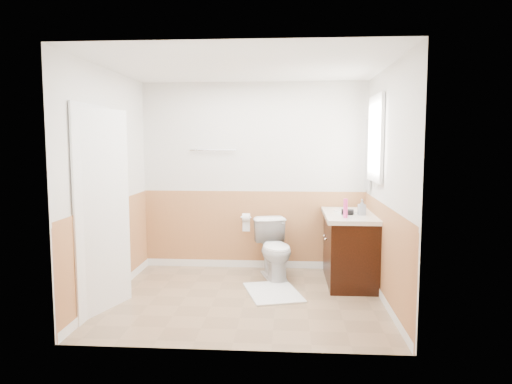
# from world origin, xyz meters

# --- Properties ---
(floor) EXTENTS (3.00, 3.00, 0.00)m
(floor) POSITION_xyz_m (0.00, 0.00, 0.00)
(floor) COLOR #8C7051
(floor) RESTS_ON ground
(ceiling) EXTENTS (3.00, 3.00, 0.00)m
(ceiling) POSITION_xyz_m (0.00, 0.00, 2.50)
(ceiling) COLOR white
(ceiling) RESTS_ON floor
(wall_back) EXTENTS (3.00, 0.00, 3.00)m
(wall_back) POSITION_xyz_m (0.00, 1.30, 1.25)
(wall_back) COLOR silver
(wall_back) RESTS_ON floor
(wall_front) EXTENTS (3.00, 0.00, 3.00)m
(wall_front) POSITION_xyz_m (0.00, -1.30, 1.25)
(wall_front) COLOR silver
(wall_front) RESTS_ON floor
(wall_left) EXTENTS (0.00, 3.00, 3.00)m
(wall_left) POSITION_xyz_m (-1.50, 0.00, 1.25)
(wall_left) COLOR silver
(wall_left) RESTS_ON floor
(wall_right) EXTENTS (0.00, 3.00, 3.00)m
(wall_right) POSITION_xyz_m (1.50, 0.00, 1.25)
(wall_right) COLOR silver
(wall_right) RESTS_ON floor
(wainscot_back) EXTENTS (3.00, 0.00, 3.00)m
(wainscot_back) POSITION_xyz_m (0.00, 1.29, 0.50)
(wainscot_back) COLOR #C1804D
(wainscot_back) RESTS_ON floor
(wainscot_front) EXTENTS (3.00, 0.00, 3.00)m
(wainscot_front) POSITION_xyz_m (0.00, -1.29, 0.50)
(wainscot_front) COLOR #C1804D
(wainscot_front) RESTS_ON floor
(wainscot_left) EXTENTS (0.00, 2.60, 2.60)m
(wainscot_left) POSITION_xyz_m (-1.49, 0.00, 0.50)
(wainscot_left) COLOR #C1804D
(wainscot_left) RESTS_ON floor
(wainscot_right) EXTENTS (0.00, 2.60, 2.60)m
(wainscot_right) POSITION_xyz_m (1.49, 0.00, 0.50)
(wainscot_right) COLOR #C1804D
(wainscot_right) RESTS_ON floor
(toilet) EXTENTS (0.60, 0.81, 0.74)m
(toilet) POSITION_xyz_m (0.30, 0.82, 0.37)
(toilet) COLOR white
(toilet) RESTS_ON floor
(bath_mat) EXTENTS (0.75, 0.92, 0.02)m
(bath_mat) POSITION_xyz_m (0.30, 0.19, 0.01)
(bath_mat) COLOR white
(bath_mat) RESTS_ON floor
(vanity_cabinet) EXTENTS (0.55, 1.10, 0.80)m
(vanity_cabinet) POSITION_xyz_m (1.21, 0.70, 0.40)
(vanity_cabinet) COLOR black
(vanity_cabinet) RESTS_ON floor
(vanity_knob_left) EXTENTS (0.03, 0.03, 0.03)m
(vanity_knob_left) POSITION_xyz_m (0.91, 0.60, 0.55)
(vanity_knob_left) COLOR white
(vanity_knob_left) RESTS_ON vanity_cabinet
(vanity_knob_right) EXTENTS (0.03, 0.03, 0.03)m
(vanity_knob_right) POSITION_xyz_m (0.91, 0.80, 0.55)
(vanity_knob_right) COLOR silver
(vanity_knob_right) RESTS_ON vanity_cabinet
(countertop) EXTENTS (0.60, 1.15, 0.05)m
(countertop) POSITION_xyz_m (1.20, 0.70, 0.83)
(countertop) COLOR silver
(countertop) RESTS_ON vanity_cabinet
(sink_basin) EXTENTS (0.36, 0.36, 0.02)m
(sink_basin) POSITION_xyz_m (1.21, 0.85, 0.86)
(sink_basin) COLOR white
(sink_basin) RESTS_ON countertop
(faucet) EXTENTS (0.02, 0.02, 0.14)m
(faucet) POSITION_xyz_m (1.39, 0.85, 0.92)
(faucet) COLOR silver
(faucet) RESTS_ON countertop
(lotion_bottle) EXTENTS (0.05, 0.05, 0.22)m
(lotion_bottle) POSITION_xyz_m (1.11, 0.35, 0.96)
(lotion_bottle) COLOR #E33A8D
(lotion_bottle) RESTS_ON countertop
(soap_dispenser) EXTENTS (0.09, 0.09, 0.19)m
(soap_dispenser) POSITION_xyz_m (1.33, 0.59, 0.94)
(soap_dispenser) COLOR #8B919C
(soap_dispenser) RESTS_ON countertop
(hair_dryer_body) EXTENTS (0.14, 0.07, 0.07)m
(hair_dryer_body) POSITION_xyz_m (1.16, 0.57, 0.89)
(hair_dryer_body) COLOR black
(hair_dryer_body) RESTS_ON countertop
(hair_dryer_handle) EXTENTS (0.03, 0.03, 0.07)m
(hair_dryer_handle) POSITION_xyz_m (1.13, 0.62, 0.86)
(hair_dryer_handle) COLOR black
(hair_dryer_handle) RESTS_ON countertop
(mirror_panel) EXTENTS (0.02, 0.35, 0.90)m
(mirror_panel) POSITION_xyz_m (1.48, 1.10, 1.55)
(mirror_panel) COLOR silver
(mirror_panel) RESTS_ON wall_right
(window_frame) EXTENTS (0.04, 0.80, 1.00)m
(window_frame) POSITION_xyz_m (1.47, 0.59, 1.75)
(window_frame) COLOR white
(window_frame) RESTS_ON wall_right
(window_glass) EXTENTS (0.01, 0.70, 0.90)m
(window_glass) POSITION_xyz_m (1.49, 0.59, 1.75)
(window_glass) COLOR white
(window_glass) RESTS_ON wall_right
(door) EXTENTS (0.29, 0.78, 2.04)m
(door) POSITION_xyz_m (-1.40, -0.45, 1.02)
(door) COLOR white
(door) RESTS_ON wall_left
(door_frame) EXTENTS (0.02, 0.92, 2.10)m
(door_frame) POSITION_xyz_m (-1.48, -0.45, 1.03)
(door_frame) COLOR white
(door_frame) RESTS_ON wall_left
(door_knob) EXTENTS (0.06, 0.06, 0.06)m
(door_knob) POSITION_xyz_m (-1.34, -0.12, 0.95)
(door_knob) COLOR silver
(door_knob) RESTS_ON door
(towel_bar) EXTENTS (0.62, 0.02, 0.02)m
(towel_bar) POSITION_xyz_m (-0.55, 1.25, 1.60)
(towel_bar) COLOR silver
(towel_bar) RESTS_ON wall_back
(tp_holder_bar) EXTENTS (0.14, 0.02, 0.02)m
(tp_holder_bar) POSITION_xyz_m (-0.10, 1.23, 0.70)
(tp_holder_bar) COLOR silver
(tp_holder_bar) RESTS_ON wall_back
(tp_roll) EXTENTS (0.10, 0.11, 0.11)m
(tp_roll) POSITION_xyz_m (-0.10, 1.23, 0.70)
(tp_roll) COLOR white
(tp_roll) RESTS_ON tp_holder_bar
(tp_sheet) EXTENTS (0.10, 0.01, 0.16)m
(tp_sheet) POSITION_xyz_m (-0.10, 1.23, 0.59)
(tp_sheet) COLOR white
(tp_sheet) RESTS_ON tp_roll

